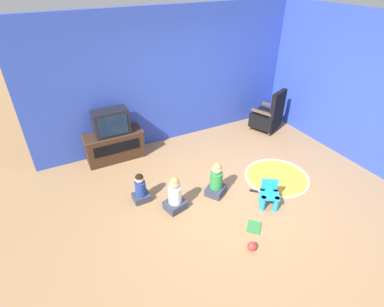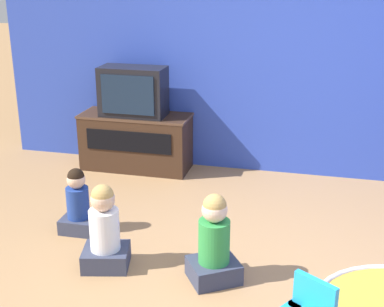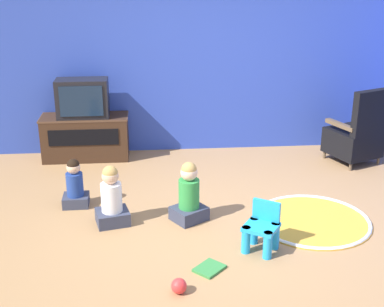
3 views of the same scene
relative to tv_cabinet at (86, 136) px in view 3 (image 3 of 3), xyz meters
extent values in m
plane|color=#9E754C|center=(1.51, -2.08, -0.30)|extent=(30.00, 30.00, 0.00)
cube|color=#2D47B2|center=(1.39, 0.30, 1.06)|extent=(5.76, 0.12, 2.73)
cube|color=#382316|center=(0.00, 0.00, -0.01)|extent=(1.11, 0.43, 0.58)
cube|color=#503626|center=(0.00, 0.00, 0.27)|extent=(1.13, 0.44, 0.02)
cube|color=black|center=(0.00, -0.22, 0.06)|extent=(0.88, 0.01, 0.21)
cube|color=black|center=(0.00, -0.03, 0.52)|extent=(0.65, 0.32, 0.49)
cube|color=#142338|center=(0.00, -0.19, 0.52)|extent=(0.54, 0.02, 0.38)
cylinder|color=brown|center=(3.58, -0.09, -0.25)|extent=(0.04, 0.04, 0.10)
cylinder|color=brown|center=(3.15, -0.27, -0.25)|extent=(0.04, 0.04, 0.10)
cylinder|color=brown|center=(3.77, -0.54, -0.25)|extent=(0.04, 0.04, 0.10)
cylinder|color=brown|center=(3.33, -0.72, -0.25)|extent=(0.04, 0.04, 0.10)
cube|color=black|center=(3.46, -0.41, -0.04)|extent=(0.73, 0.74, 0.33)
cube|color=black|center=(3.55, -0.64, 0.41)|extent=(0.52, 0.29, 0.57)
cube|color=brown|center=(3.68, -0.31, 0.23)|extent=(0.25, 0.48, 0.05)
cube|color=brown|center=(3.23, -0.50, 0.23)|extent=(0.25, 0.48, 0.05)
cylinder|color=#1E99DB|center=(1.67, -2.56, -0.17)|extent=(0.08, 0.08, 0.26)
cylinder|color=#1E99DB|center=(1.85, -2.67, -0.17)|extent=(0.08, 0.08, 0.26)
cylinder|color=#1E99DB|center=(1.78, -2.40, -0.17)|extent=(0.08, 0.08, 0.26)
cylinder|color=#1E99DB|center=(1.95, -2.51, -0.17)|extent=(0.08, 0.08, 0.26)
cube|color=#1E99DB|center=(1.81, -2.54, -0.06)|extent=(0.39, 0.39, 0.04)
cube|color=#1E99DB|center=(1.88, -2.43, 0.05)|extent=(0.24, 0.17, 0.19)
cylinder|color=gold|center=(2.46, -2.02, -0.30)|extent=(1.19, 1.19, 0.01)
torus|color=silver|center=(2.46, -2.02, -0.29)|extent=(1.18, 1.18, 0.04)
cube|color=#33384C|center=(0.03, -1.45, -0.24)|extent=(0.28, 0.24, 0.12)
cylinder|color=navy|center=(0.03, -1.45, -0.06)|extent=(0.18, 0.18, 0.25)
sphere|color=#D8AD8C|center=(0.03, -1.45, 0.14)|extent=(0.14, 0.14, 0.14)
sphere|color=black|center=(0.03, -1.45, 0.17)|extent=(0.13, 0.13, 0.13)
cube|color=#33384C|center=(1.21, -1.88, -0.23)|extent=(0.42, 0.41, 0.14)
cylinder|color=#2D8C3F|center=(1.21, -1.88, -0.01)|extent=(0.21, 0.21, 0.30)
sphere|color=beige|center=(1.21, -1.88, 0.22)|extent=(0.17, 0.17, 0.17)
sphere|color=tan|center=(1.21, -1.88, 0.25)|extent=(0.16, 0.16, 0.16)
cube|color=#33384C|center=(0.44, -1.89, -0.23)|extent=(0.37, 0.34, 0.14)
cylinder|color=silver|center=(0.44, -1.89, -0.01)|extent=(0.21, 0.21, 0.30)
sphere|color=#D8AD8C|center=(0.44, -1.89, 0.21)|extent=(0.17, 0.17, 0.17)
sphere|color=tan|center=(0.44, -1.89, 0.24)|extent=(0.15, 0.15, 0.15)
sphere|color=red|center=(1.03, -3.13, -0.24)|extent=(0.13, 0.13, 0.13)
cube|color=#337F3D|center=(1.32, -2.82, -0.29)|extent=(0.31, 0.31, 0.02)
cube|color=black|center=(1.83, -2.14, -0.29)|extent=(0.14, 0.14, 0.02)
camera|label=1|loc=(-0.98, -5.21, 3.08)|focal=28.00mm
camera|label=2|loc=(1.83, -4.96, 1.71)|focal=50.00mm
camera|label=3|loc=(0.83, -6.74, 2.23)|focal=50.00mm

